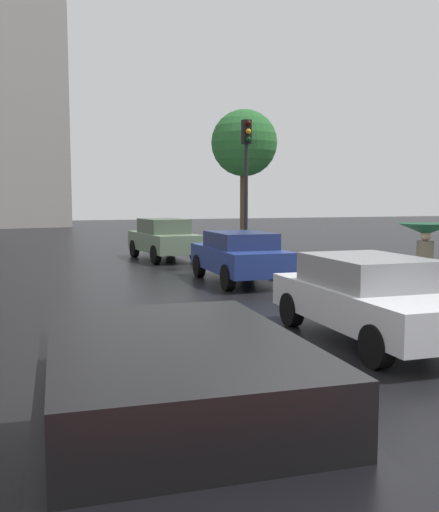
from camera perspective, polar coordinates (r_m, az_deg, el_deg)
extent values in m
plane|color=black|center=(5.31, 15.49, -19.88)|extent=(120.00, 120.00, 0.00)
cube|color=silver|center=(9.51, 15.18, -4.72)|extent=(1.91, 4.16, 0.57)
cube|color=gray|center=(9.59, 14.65, -1.45)|extent=(1.62, 2.15, 0.48)
cylinder|color=black|center=(10.34, 7.27, -5.36)|extent=(0.24, 0.61, 0.60)
cylinder|color=black|center=(11.11, 14.86, -4.73)|extent=(0.24, 0.61, 0.60)
cylinder|color=black|center=(8.04, 15.51, -8.74)|extent=(0.24, 0.61, 0.60)
cube|color=navy|center=(15.66, 1.97, -0.28)|extent=(1.81, 4.05, 0.63)
cube|color=navy|center=(15.54, 2.08, 1.63)|extent=(1.55, 2.23, 0.43)
cylinder|color=black|center=(16.71, -2.06, -0.99)|extent=(0.24, 0.67, 0.66)
cylinder|color=black|center=(17.19, 2.89, -0.81)|extent=(0.24, 0.67, 0.66)
cylinder|color=black|center=(14.21, 0.85, -2.17)|extent=(0.24, 0.67, 0.66)
cylinder|color=black|center=(14.77, 6.53, -1.91)|extent=(0.24, 0.67, 0.66)
cube|color=slate|center=(21.64, -5.65, 1.43)|extent=(1.97, 4.25, 0.68)
cube|color=#4D5C49|center=(21.61, -5.67, 3.03)|extent=(1.62, 2.28, 0.54)
cylinder|color=black|center=(22.75, -8.55, 0.74)|extent=(0.27, 0.69, 0.68)
cylinder|color=black|center=(23.20, -4.94, 0.88)|extent=(0.27, 0.69, 0.68)
cylinder|color=black|center=(20.14, -6.44, 0.14)|extent=(0.27, 0.69, 0.68)
cylinder|color=black|center=(20.66, -2.43, 0.31)|extent=(0.27, 0.69, 0.68)
cube|color=black|center=(4.07, -4.74, -18.07)|extent=(2.08, 4.41, 0.63)
cube|color=black|center=(3.81, -4.56, -11.24)|extent=(1.74, 2.45, 0.43)
cylinder|color=black|center=(5.66, 0.87, -14.53)|extent=(0.26, 0.65, 0.64)
cylinder|color=black|center=(5.44, -16.76, -15.62)|extent=(0.26, 0.65, 0.64)
cylinder|color=black|center=(12.03, 20.17, -3.08)|extent=(0.14, 0.14, 0.75)
cylinder|color=black|center=(11.92, 19.50, -3.13)|extent=(0.14, 0.14, 0.75)
cylinder|color=#726651|center=(11.90, 19.94, 0.05)|extent=(0.33, 0.33, 0.58)
sphere|color=tan|center=(11.87, 20.01, 1.92)|extent=(0.20, 0.20, 0.20)
cube|color=#3F2314|center=(12.08, 20.81, -1.04)|extent=(0.20, 0.10, 0.24)
cylinder|color=#4C4C51|center=(11.88, 19.99, 1.43)|extent=(0.02, 0.02, 0.69)
cone|color=#144C2D|center=(11.86, 20.03, 2.55)|extent=(1.07, 1.07, 0.23)
cylinder|color=black|center=(18.23, 2.68, 5.09)|extent=(0.12, 0.12, 3.89)
cube|color=black|center=(18.36, 2.71, 12.35)|extent=(0.26, 0.26, 0.75)
sphere|color=#360503|center=(18.23, 2.93, 13.19)|extent=(0.17, 0.17, 0.17)
sphere|color=orange|center=(18.20, 2.93, 12.41)|extent=(0.17, 0.17, 0.17)
sphere|color=black|center=(18.17, 2.92, 11.62)|extent=(0.17, 0.17, 0.17)
cylinder|color=#4C3823|center=(25.26, 2.47, 4.76)|extent=(0.35, 0.35, 3.73)
sphere|color=#28662D|center=(25.38, 2.50, 11.28)|extent=(2.90, 2.90, 2.90)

